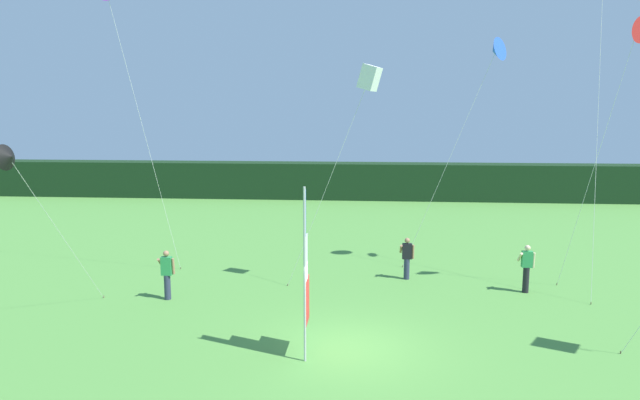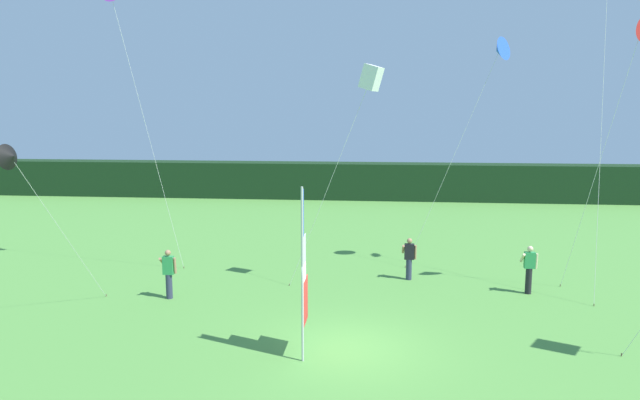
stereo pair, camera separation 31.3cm
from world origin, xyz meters
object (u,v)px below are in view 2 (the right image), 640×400
object	(u,v)px
person_mid_field	(409,258)
kite_white_box_5	(371,78)
person_near_banner	(169,273)
kite_blue_delta_2	(500,50)
banner_flag	(304,276)
person_far_left	(529,268)
kite_black_delta_6	(11,157)

from	to	relation	value
person_mid_field	kite_white_box_5	bearing A→B (deg)	-135.63
person_near_banner	person_mid_field	size ratio (longest dim) A/B	1.06
person_near_banner	kite_blue_delta_2	world-z (taller)	kite_blue_delta_2
banner_flag	person_mid_field	distance (m)	8.07
person_mid_field	kite_white_box_5	world-z (taller)	kite_white_box_5
person_mid_field	kite_blue_delta_2	size ratio (longest dim) A/B	0.18
person_far_left	kite_blue_delta_2	xyz separation A→B (m)	(-0.76, 3.01, 7.80)
banner_flag	kite_white_box_5	xyz separation A→B (m)	(1.56, 5.85, 5.34)
banner_flag	person_near_banner	size ratio (longest dim) A/B	2.64
person_far_left	kite_white_box_5	xyz separation A→B (m)	(-5.64, -0.18, 6.58)
kite_blue_delta_2	kite_white_box_5	distance (m)	5.95
banner_flag	person_far_left	bearing A→B (deg)	39.95
person_far_left	kite_white_box_5	distance (m)	8.67
kite_blue_delta_2	kite_black_delta_6	bearing A→B (deg)	-150.25
person_mid_field	kite_white_box_5	size ratio (longest dim) A/B	0.20
banner_flag	kite_white_box_5	size ratio (longest dim) A/B	0.57
person_far_left	kite_black_delta_6	xyz separation A→B (m)	(-15.42, -5.37, 4.19)
person_near_banner	kite_white_box_5	size ratio (longest dim) A/B	0.21
person_far_left	kite_black_delta_6	size ratio (longest dim) A/B	0.31
person_mid_field	kite_blue_delta_2	xyz separation A→B (m)	(3.36, 1.70, 7.86)
person_near_banner	person_mid_field	world-z (taller)	person_near_banner
person_near_banner	kite_blue_delta_2	bearing A→B (deg)	22.47
person_mid_field	person_far_left	bearing A→B (deg)	-17.67
person_mid_field	kite_black_delta_6	size ratio (longest dim) A/B	0.29
person_mid_field	kite_black_delta_6	bearing A→B (deg)	-149.41
banner_flag	kite_blue_delta_2	world-z (taller)	kite_blue_delta_2
person_near_banner	person_mid_field	xyz separation A→B (m)	(8.32, 3.13, -0.05)
person_near_banner	person_mid_field	bearing A→B (deg)	20.64
kite_blue_delta_2	kite_white_box_5	world-z (taller)	kite_blue_delta_2
kite_blue_delta_2	kite_black_delta_6	size ratio (longest dim) A/B	1.67
person_near_banner	kite_blue_delta_2	xyz separation A→B (m)	(11.68, 4.83, 7.80)
banner_flag	kite_blue_delta_2	xyz separation A→B (m)	(6.44, 9.04, 6.55)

